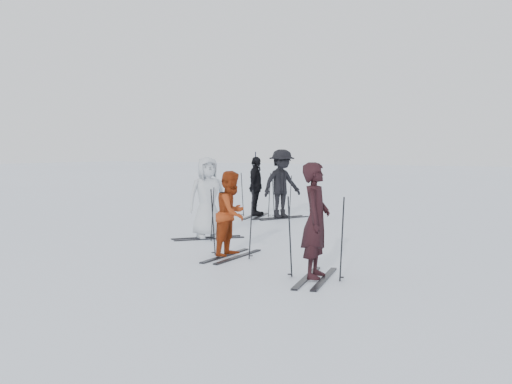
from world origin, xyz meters
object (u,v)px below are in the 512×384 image
Objects in this scene: skier_near_dark at (316,222)px; skier_uphill_far at (282,184)px; skier_red at (232,215)px; piste_marker at (256,177)px; skier_uphill_left at (256,187)px; skier_grey at (208,198)px.

skier_near_dark is 8.60m from skier_uphill_far.
skier_near_dark reaches higher than skier_red.
skier_near_dark is 13.98m from piste_marker.
skier_uphill_left is 0.89m from skier_uphill_far.
skier_uphill_far is at bearing -51.34° from piste_marker.
skier_grey is (-1.78, 1.76, 0.11)m from skier_red.
skier_uphill_left is at bearing 22.26° from skier_near_dark.
skier_uphill_far is at bearing 15.77° from skier_red.
piste_marker is (-7.90, 11.53, 0.05)m from skier_near_dark.
skier_near_dark is at bearing -160.73° from skier_uphill_left.
skier_red is at bearing -170.28° from skier_uphill_left.
skier_uphill_left is at bearing 22.47° from skier_red.
skier_grey reaches higher than skier_near_dark.
skier_red is 2.50m from skier_grey.
skier_uphill_left is (-5.41, 7.33, -0.02)m from skier_near_dark.
skier_near_dark is 0.99× the size of skier_grey.
skier_red is 0.84× the size of piste_marker.
skier_near_dark is 0.95× the size of piste_marker.
piste_marker is at bearing 13.53° from skier_uphill_left.
skier_uphill_far is (0.88, -0.02, 0.11)m from skier_uphill_left.
skier_grey is at bearing -149.74° from skier_uphill_far.
skier_near_dark is at bearing -119.67° from skier_red.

